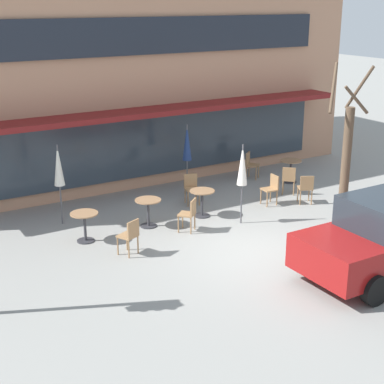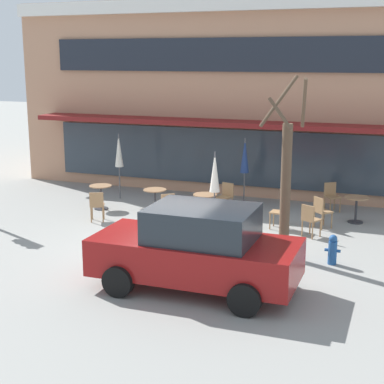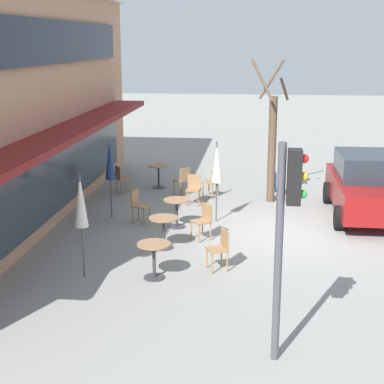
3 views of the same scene
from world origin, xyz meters
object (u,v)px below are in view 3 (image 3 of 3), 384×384
(street_tree, at_px, (272,142))
(fire_hydrant, at_px, (273,181))
(cafe_chair_1, at_px, (194,187))
(cafe_chair_5, at_px, (138,204))
(patio_umbrella_green_folded, at_px, (217,163))
(cafe_chair_6, at_px, (203,219))
(cafe_chair_0, at_px, (183,179))
(cafe_chair_3, at_px, (213,181))
(traffic_light_pole, at_px, (287,217))
(cafe_table_streetside, at_px, (164,227))
(patio_umbrella_cream_folded, at_px, (110,160))
(cafe_table_mid_patio, at_px, (159,173))
(parked_sedan, at_px, (367,185))
(cafe_table_near_wall, at_px, (154,255))
(cafe_table_by_tree, at_px, (177,208))
(cafe_chair_4, at_px, (121,177))
(patio_umbrella_corner_open, at_px, (81,202))
(cafe_chair_2, at_px, (220,247))

(street_tree, xyz_separation_m, fire_hydrant, (1.17, -0.12, -1.48))
(cafe_chair_1, xyz_separation_m, street_tree, (0.57, -2.29, 1.30))
(cafe_chair_5, bearing_deg, patio_umbrella_green_folded, -81.45)
(cafe_chair_6, height_order, street_tree, street_tree)
(cafe_chair_0, distance_m, cafe_chair_3, 0.97)
(traffic_light_pole, bearing_deg, street_tree, 0.07)
(cafe_table_streetside, bearing_deg, patio_umbrella_cream_folded, 38.57)
(cafe_table_mid_patio, distance_m, cafe_chair_0, 1.27)
(parked_sedan, bearing_deg, cafe_table_near_wall, 134.74)
(cafe_chair_1, bearing_deg, cafe_chair_5, 147.10)
(cafe_chair_1, bearing_deg, parked_sedan, -97.88)
(cafe_table_by_tree, distance_m, cafe_chair_3, 3.26)
(cafe_chair_4, bearing_deg, cafe_table_mid_patio, -52.03)
(patio_umbrella_corner_open, distance_m, parked_sedan, 8.41)
(cafe_chair_1, bearing_deg, cafe_chair_0, 23.52)
(cafe_chair_1, bearing_deg, patio_umbrella_corner_open, 164.09)
(cafe_chair_4, bearing_deg, patio_umbrella_green_folded, -129.99)
(patio_umbrella_cream_folded, bearing_deg, cafe_chair_4, 7.32)
(patio_umbrella_corner_open, bearing_deg, cafe_chair_0, -9.95)
(patio_umbrella_corner_open, xyz_separation_m, parked_sedan, (5.17, -6.59, -0.75))
(cafe_chair_5, bearing_deg, traffic_light_pole, -151.88)
(cafe_chair_4, bearing_deg, patio_umbrella_corner_open, -173.42)
(patio_umbrella_cream_folded, distance_m, street_tree, 4.93)
(patio_umbrella_green_folded, relative_size, cafe_chair_0, 2.47)
(cafe_table_mid_patio, height_order, patio_umbrella_green_folded, patio_umbrella_green_folded)
(cafe_table_near_wall, height_order, cafe_chair_0, cafe_chair_0)
(cafe_table_streetside, distance_m, street_tree, 5.35)
(patio_umbrella_corner_open, bearing_deg, cafe_table_near_wall, -86.55)
(cafe_chair_0, bearing_deg, patio_umbrella_cream_folded, 148.27)
(cafe_chair_0, relative_size, street_tree, 0.21)
(patio_umbrella_cream_folded, relative_size, cafe_chair_1, 2.47)
(cafe_table_mid_patio, height_order, cafe_chair_0, cafe_chair_0)
(patio_umbrella_cream_folded, xyz_separation_m, cafe_chair_0, (2.68, -1.66, -1.10))
(cafe_chair_2, bearing_deg, cafe_table_mid_patio, 19.64)
(cafe_chair_0, bearing_deg, cafe_chair_4, 89.44)
(cafe_table_near_wall, bearing_deg, cafe_table_mid_patio, 8.81)
(cafe_chair_6, bearing_deg, cafe_table_mid_patio, 21.19)
(cafe_table_streetside, xyz_separation_m, parked_sedan, (3.25, -5.21, 0.36))
(patio_umbrella_cream_folded, relative_size, traffic_light_pole, 0.65)
(parked_sedan, bearing_deg, cafe_chair_4, 76.68)
(cafe_chair_3, xyz_separation_m, parked_sedan, (-1.57, -4.42, 0.35))
(cafe_chair_2, distance_m, fire_hydrant, 7.00)
(cafe_table_mid_patio, distance_m, fire_hydrant, 3.81)
(cafe_chair_2, bearing_deg, cafe_table_streetside, 49.49)
(cafe_table_by_tree, bearing_deg, cafe_chair_2, -155.03)
(patio_umbrella_corner_open, height_order, traffic_light_pole, traffic_light_pole)
(patio_umbrella_corner_open, bearing_deg, parked_sedan, -51.92)
(cafe_table_by_tree, relative_size, fire_hydrant, 1.08)
(cafe_table_near_wall, distance_m, cafe_table_by_tree, 3.47)
(cafe_table_mid_patio, bearing_deg, cafe_chair_6, -158.81)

